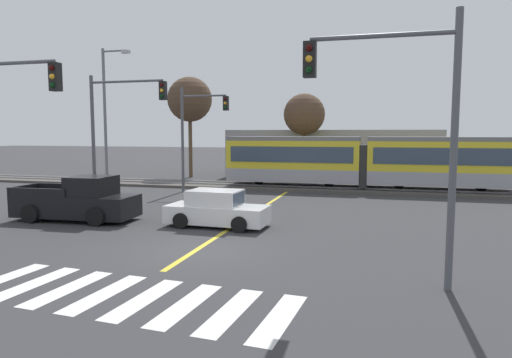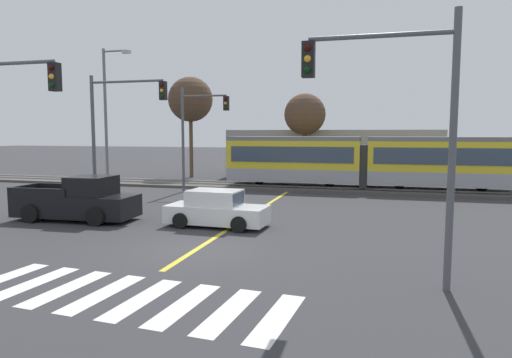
{
  "view_description": "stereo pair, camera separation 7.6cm",
  "coord_description": "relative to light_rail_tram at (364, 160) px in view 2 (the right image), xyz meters",
  "views": [
    {
      "loc": [
        5.77,
        -13.8,
        3.88
      ],
      "look_at": [
        -0.06,
        7.81,
        1.6
      ],
      "focal_mm": 32.0,
      "sensor_mm": 36.0,
      "label": 1
    },
    {
      "loc": [
        5.84,
        -13.78,
        3.88
      ],
      "look_at": [
        -0.06,
        7.81,
        1.6
      ],
      "focal_mm": 32.0,
      "sensor_mm": 36.0,
      "label": 2
    }
  ],
  "objects": [
    {
      "name": "pickup_truck",
      "position": [
        -11.84,
        -13.91,
        -1.21
      ],
      "size": [
        5.48,
        2.41,
        1.98
      ],
      "color": "black",
      "rests_on": "ground"
    },
    {
      "name": "light_rail_tram",
      "position": [
        0.0,
        0.0,
        0.0
      ],
      "size": [
        18.5,
        2.64,
        3.43
      ],
      "color": "#9E9EA3",
      "rests_on": "track_bed"
    },
    {
      "name": "crosswalk_stripe_7",
      "position": [
        -0.98,
        -22.11,
        -2.04
      ],
      "size": [
        0.77,
        2.83,
        0.01
      ],
      "primitive_type": "cube",
      "rotation": [
        0.0,
        0.0,
        -0.08
      ],
      "color": "silver",
      "rests_on": "ground"
    },
    {
      "name": "sedan_crossing",
      "position": [
        -5.46,
        -13.55,
        -1.35
      ],
      "size": [
        4.27,
        2.05,
        1.52
      ],
      "color": "silver",
      "rests_on": "ground"
    },
    {
      "name": "crosswalk_stripe_6",
      "position": [
        -2.07,
        -22.03,
        -2.04
      ],
      "size": [
        0.77,
        2.83,
        0.01
      ],
      "primitive_type": "cube",
      "rotation": [
        0.0,
        0.0,
        -0.08
      ],
      "color": "silver",
      "rests_on": "ground"
    },
    {
      "name": "rail_near",
      "position": [
        -4.81,
        -0.71,
        -1.82
      ],
      "size": [
        120.0,
        0.08,
        0.1
      ],
      "primitive_type": "cube",
      "color": "#939399",
      "rests_on": "track_bed"
    },
    {
      "name": "bare_tree_west",
      "position": [
        -4.95,
        5.81,
        3.26
      ],
      "size": [
        3.35,
        3.35,
        7.03
      ],
      "color": "brown",
      "rests_on": "ground"
    },
    {
      "name": "street_lamp_west",
      "position": [
        -17.28,
        -3.11,
        3.34
      ],
      "size": [
        2.14,
        0.28,
        9.6
      ],
      "color": "slate",
      "rests_on": "ground"
    },
    {
      "name": "crosswalk_stripe_4",
      "position": [
        -4.27,
        -21.86,
        -2.04
      ],
      "size": [
        0.77,
        2.83,
        0.01
      ],
      "primitive_type": "cube",
      "rotation": [
        0.0,
        0.0,
        -0.08
      ],
      "color": "silver",
      "rests_on": "ground"
    },
    {
      "name": "rail_far",
      "position": [
        -4.81,
        0.73,
        -1.82
      ],
      "size": [
        120.0,
        0.08,
        0.1
      ],
      "primitive_type": "cube",
      "color": "#939399",
      "rests_on": "track_bed"
    },
    {
      "name": "traffic_light_near_right",
      "position": [
        1.52,
        -19.35,
        2.36
      ],
      "size": [
        3.75,
        0.38,
        6.79
      ],
      "color": "#515459",
      "rests_on": "ground"
    },
    {
      "name": "traffic_light_far_left",
      "position": [
        -10.44,
        -3.62,
        2.31
      ],
      "size": [
        3.25,
        0.38,
        6.78
      ],
      "color": "#515459",
      "rests_on": "ground"
    },
    {
      "name": "building_backdrop_far",
      "position": [
        -3.01,
        9.48,
        0.0
      ],
      "size": [
        17.9,
        6.0,
        4.1
      ],
      "primitive_type": "cube",
      "color": "gray",
      "rests_on": "ground"
    },
    {
      "name": "crosswalk_stripe_1",
      "position": [
        -7.56,
        -21.61,
        -2.04
      ],
      "size": [
        0.77,
        2.83,
        0.01
      ],
      "primitive_type": "cube",
      "rotation": [
        0.0,
        0.0,
        -0.08
      ],
      "color": "silver",
      "rests_on": "ground"
    },
    {
      "name": "traffic_light_mid_left",
      "position": [
        -11.94,
        -10.58,
        2.47
      ],
      "size": [
        4.25,
        0.38,
        6.78
      ],
      "color": "#515459",
      "rests_on": "ground"
    },
    {
      "name": "track_bed",
      "position": [
        -4.81,
        0.01,
        -1.96
      ],
      "size": [
        120.0,
        4.0,
        0.18
      ],
      "primitive_type": "cube",
      "color": "#4C4742",
      "rests_on": "ground"
    },
    {
      "name": "ground_plane",
      "position": [
        -4.81,
        -17.35,
        -2.05
      ],
      "size": [
        200.0,
        200.0,
        0.0
      ],
      "primitive_type": "plane",
      "color": "#333335"
    },
    {
      "name": "crosswalk_stripe_0",
      "position": [
        -8.65,
        -21.53,
        -2.04
      ],
      "size": [
        0.77,
        2.83,
        0.01
      ],
      "primitive_type": "cube",
      "rotation": [
        0.0,
        0.0,
        -0.08
      ],
      "color": "silver",
      "rests_on": "ground"
    },
    {
      "name": "bare_tree_far_west",
      "position": [
        -14.82,
        5.55,
        4.63
      ],
      "size": [
        3.83,
        3.83,
        8.63
      ],
      "color": "brown",
      "rests_on": "ground"
    },
    {
      "name": "crosswalk_stripe_5",
      "position": [
        -3.17,
        -21.95,
        -2.04
      ],
      "size": [
        0.77,
        2.83,
        0.01
      ],
      "primitive_type": "cube",
      "rotation": [
        0.0,
        0.0,
        -0.08
      ],
      "color": "silver",
      "rests_on": "ground"
    },
    {
      "name": "lane_centre_line",
      "position": [
        -4.81,
        -10.91,
        -2.05
      ],
      "size": [
        0.2,
        17.83,
        0.01
      ],
      "primitive_type": "cube",
      "color": "gold",
      "rests_on": "ground"
    },
    {
      "name": "crosswalk_stripe_2",
      "position": [
        -6.46,
        -21.69,
        -2.04
      ],
      "size": [
        0.77,
        2.83,
        0.01
      ],
      "primitive_type": "cube",
      "rotation": [
        0.0,
        0.0,
        -0.08
      ],
      "color": "silver",
      "rests_on": "ground"
    },
    {
      "name": "crosswalk_stripe_3",
      "position": [
        -5.36,
        -21.78,
        -2.04
      ],
      "size": [
        0.77,
        2.83,
        0.01
      ],
      "primitive_type": "cube",
      "rotation": [
        0.0,
        0.0,
        -0.08
      ],
      "color": "silver",
      "rests_on": "ground"
    }
  ]
}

